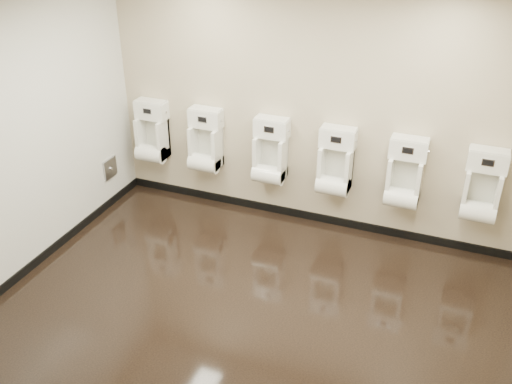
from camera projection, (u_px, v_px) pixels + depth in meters
ground at (259, 305)px, 5.61m from camera, size 5.00×3.50×0.00m
ceiling at (260, 13)px, 4.26m from camera, size 5.00×3.50×0.00m
back_wall at (316, 112)px, 6.36m from camera, size 5.00×0.02×2.80m
front_wall at (157, 301)px, 3.51m from camera, size 5.00×0.02×2.80m
left_wall at (29, 137)px, 5.74m from camera, size 0.02×3.50×2.80m
tile_overlay_left at (29, 137)px, 5.74m from camera, size 0.01×3.50×2.80m
skirting_back at (311, 216)px, 7.00m from camera, size 5.00×0.02×0.10m
skirting_left at (53, 248)px, 6.39m from camera, size 0.02×3.50×0.10m
access_panel at (110, 168)px, 7.15m from camera, size 0.04×0.25×0.25m
urinal_0 at (152, 136)px, 7.19m from camera, size 0.41×0.31×0.77m
urinal_1 at (205, 145)px, 6.95m from camera, size 0.41×0.31×0.77m
urinal_2 at (270, 155)px, 6.68m from camera, size 0.41×0.31×0.77m
urinal_3 at (335, 166)px, 6.43m from camera, size 0.41×0.31×0.77m
urinal_4 at (404, 178)px, 6.18m from camera, size 0.41×0.31×0.77m
urinal_5 at (482, 191)px, 5.92m from camera, size 0.41×0.31×0.77m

